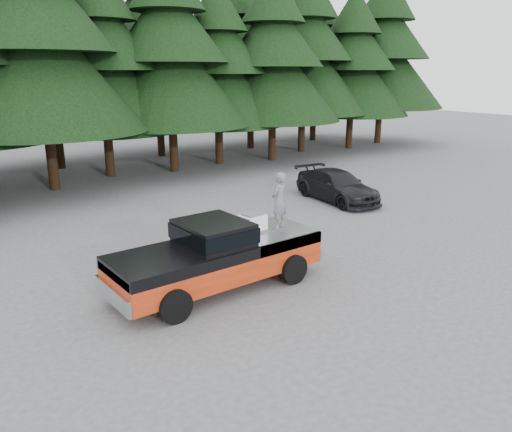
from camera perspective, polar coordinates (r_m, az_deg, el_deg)
ground at (r=14.56m, az=-1.55°, el=-6.80°), size 120.00×120.00×0.00m
pickup_truck at (r=13.54m, az=-4.44°, el=-5.65°), size 6.00×2.04×1.33m
truck_cab at (r=13.16m, az=-4.90°, el=-1.87°), size 1.66×1.90×0.59m
air_compressor at (r=14.07m, az=-0.41°, el=-0.87°), size 0.72×0.62×0.46m
man_on_bed at (r=14.19m, az=2.63°, el=1.75°), size 0.71×0.61×1.64m
parked_car at (r=22.94m, az=9.25°, el=3.42°), size 2.58×4.91×1.36m
treeline at (r=29.31m, az=-22.41°, el=19.10°), size 60.15×16.05×17.50m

